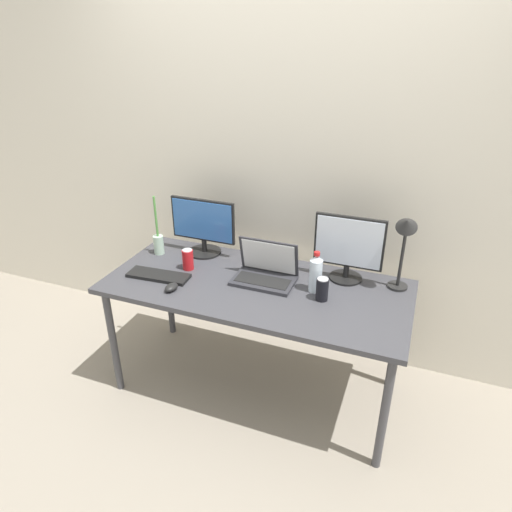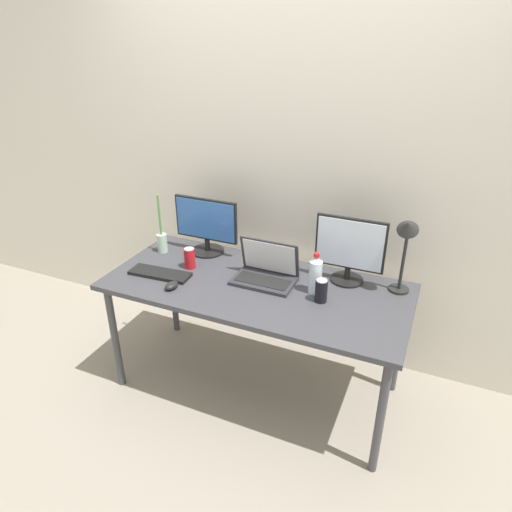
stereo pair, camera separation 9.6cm
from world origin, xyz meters
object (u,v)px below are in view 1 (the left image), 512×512
Objects in this scene: monitor_center at (348,247)px; mouse_by_keyboard at (171,287)px; soda_can_near_keyboard at (322,289)px; monitor_left at (203,226)px; desk_lamp at (405,239)px; work_desk at (256,294)px; water_bottle at (316,273)px; keyboard_main at (158,276)px; bamboo_vase at (158,242)px; laptop_silver at (266,271)px; soda_can_by_laptop at (188,259)px.

mouse_by_keyboard is at bearing -151.15° from monitor_center.
monitor_center is 3.08× the size of soda_can_near_keyboard.
monitor_left is 0.92× the size of desk_lamp.
work_desk is 0.48m from mouse_by_keyboard.
water_bottle is at bearing 127.23° from soda_can_near_keyboard.
mouse_by_keyboard reaches higher than keyboard_main.
desk_lamp is at bearing 28.81° from mouse_by_keyboard.
bamboo_vase is at bearing -177.46° from desk_lamp.
monitor_left is 1.09× the size of monitor_center.
monitor_left is 0.81m from water_bottle.
laptop_silver is 0.53m from mouse_by_keyboard.
water_bottle is (-0.13, -0.20, -0.09)m from monitor_center.
mouse_by_keyboard is 0.20× the size of desk_lamp.
soda_can_by_laptop is at bearing -171.21° from desk_lamp.
work_desk is at bearing -11.74° from bamboo_vase.
laptop_silver is (0.49, -0.19, -0.13)m from monitor_left.
laptop_silver is 0.91× the size of bamboo_vase.
water_bottle is 1.05m from bamboo_vase.
soda_can_near_keyboard is 0.50m from desk_lamp.
soda_can_by_laptop is (0.11, 0.15, 0.05)m from keyboard_main.
desk_lamp is (0.71, 0.14, 0.26)m from laptop_silver.
keyboard_main is 0.90m from water_bottle.
water_bottle is at bearing 1.75° from soda_can_by_laptop.
work_desk is 0.37m from water_bottle.
work_desk is 4.68× the size of keyboard_main.
water_bottle is 0.49m from desk_lamp.
monitor_left is 1.10× the size of bamboo_vase.
mouse_by_keyboard is (-0.44, -0.30, -0.04)m from laptop_silver.
desk_lamp is at bearing 8.79° from soda_can_by_laptop.
monitor_left is 0.26m from soda_can_by_laptop.
monitor_center reaches higher than soda_can_near_keyboard.
monitor_left is 3.36× the size of soda_can_near_keyboard.
monitor_left is at bearing 179.29° from monitor_center.
monitor_left reaches higher than work_desk.
mouse_by_keyboard is (-0.41, -0.23, 0.08)m from work_desk.
monitor_center is 1.64× the size of water_bottle.
work_desk is 13.51× the size of soda_can_by_laptop.
desk_lamp is at bearing 2.54° from bamboo_vase.
work_desk is 13.51× the size of soda_can_near_keyboard.
laptop_silver is (0.03, 0.07, 0.12)m from work_desk.
soda_can_by_laptop is 0.27× the size of desk_lamp.
keyboard_main is (-0.10, -0.38, -0.18)m from monitor_left.
monitor_center is 0.48m from laptop_silver.
monitor_center is 1.10m from keyboard_main.
soda_can_by_laptop reaches higher than work_desk.
soda_can_near_keyboard is at bearing -3.02° from work_desk.
bamboo_vase is at bearing 174.79° from water_bottle.
bamboo_vase reaches higher than monitor_center.
bamboo_vase reaches higher than keyboard_main.
laptop_silver is at bearing 165.39° from soda_can_near_keyboard.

